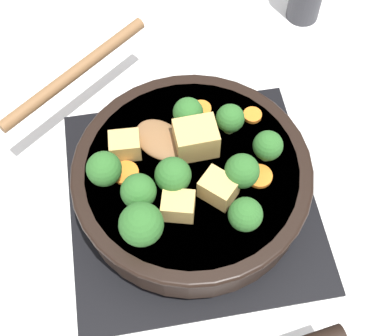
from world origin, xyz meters
name	(u,v)px	position (x,y,z in m)	size (l,w,h in m)	color
ground_plane	(192,199)	(0.00, 0.00, 0.00)	(2.40, 2.40, 0.00)	white
front_burner_grate	(192,195)	(0.00, 0.00, 0.01)	(0.31, 0.31, 0.03)	black
skillet_pan	(193,180)	(0.00, 0.00, 0.06)	(0.28, 0.39, 0.05)	black
wooden_spoon	(110,100)	(0.08, -0.11, 0.09)	(0.23, 0.24, 0.02)	brown
tofu_cube_center_large	(178,206)	(0.02, 0.05, 0.09)	(0.04, 0.03, 0.03)	tan
tofu_cube_near_handle	(125,145)	(0.07, -0.03, 0.09)	(0.04, 0.03, 0.03)	tan
tofu_cube_east_chunk	(196,138)	(-0.01, -0.03, 0.10)	(0.05, 0.04, 0.04)	tan
tofu_cube_west_chunk	(218,188)	(-0.02, 0.04, 0.10)	(0.04, 0.03, 0.03)	tan
broccoli_floret_near_spoon	(245,215)	(-0.04, 0.08, 0.11)	(0.04, 0.04, 0.04)	#709956
broccoli_floret_center_top	(267,143)	(-0.09, 0.00, 0.11)	(0.03, 0.03, 0.04)	#709956
broccoli_floret_east_rim	(139,192)	(0.06, 0.03, 0.11)	(0.04, 0.04, 0.05)	#709956
broccoli_floret_west_rim	(230,119)	(-0.05, -0.04, 0.10)	(0.03, 0.03, 0.04)	#709956
broccoli_floret_north_edge	(173,175)	(0.02, 0.02, 0.11)	(0.04, 0.04, 0.05)	#709956
broccoli_floret_south_cluster	(188,113)	(-0.01, -0.06, 0.11)	(0.04, 0.04, 0.04)	#709956
broccoli_floret_mid_floret	(141,224)	(0.07, 0.07, 0.11)	(0.05, 0.05, 0.05)	#709956
broccoli_floret_small_inner	(104,169)	(0.10, 0.00, 0.11)	(0.04, 0.04, 0.05)	#709956
broccoli_floret_tall_stem	(242,171)	(-0.05, 0.03, 0.11)	(0.04, 0.04, 0.05)	#709956
carrot_slice_orange_thin	(259,176)	(-0.07, 0.03, 0.08)	(0.03, 0.03, 0.01)	orange
carrot_slice_near_center	(201,109)	(-0.02, -0.08, 0.08)	(0.03, 0.03, 0.01)	orange
carrot_slice_edge_slice	(252,115)	(-0.09, -0.06, 0.08)	(0.02, 0.02, 0.01)	orange
carrot_slice_under_broccoli	(126,173)	(0.08, -0.01, 0.08)	(0.03, 0.03, 0.01)	orange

